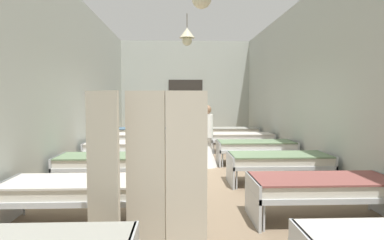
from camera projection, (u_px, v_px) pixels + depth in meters
ground_plane at (193, 176)px, 7.24m from camera, size 5.90×14.14×0.10m
room_shell at (191, 83)px, 8.34m from camera, size 5.70×13.74×4.00m
bed_left_row_1 at (79, 190)px, 4.30m from camera, size 1.90×0.84×0.57m
bed_right_row_1 at (322, 188)px, 4.44m from camera, size 1.90×0.84×0.57m
bed_left_row_2 at (109, 162)px, 6.20m from camera, size 1.90×0.84×0.57m
bed_right_row_2 at (279, 161)px, 6.33m from camera, size 1.90×0.84×0.57m
bed_left_row_3 at (125, 147)px, 8.09m from camera, size 1.90×0.84×0.57m
bed_right_row_3 at (256, 147)px, 8.23m from camera, size 1.90×0.84×0.57m
bed_left_row_4 at (135, 138)px, 9.99m from camera, size 1.90×0.84×0.57m
bed_right_row_4 at (241, 138)px, 10.12m from camera, size 1.90×0.84×0.57m
bed_left_row_5 at (142, 132)px, 11.88m from camera, size 1.90×0.84×0.57m
bed_right_row_5 at (231, 131)px, 12.01m from camera, size 1.90×0.84×0.57m
nurse_near_aisle at (207, 145)px, 7.93m from camera, size 0.52×0.52×1.49m
privacy_screen at (145, 175)px, 3.38m from camera, size 1.24×0.25×1.70m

